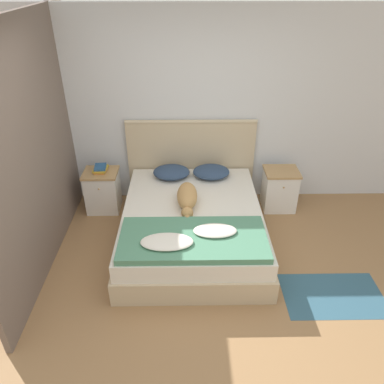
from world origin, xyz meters
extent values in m
plane|color=#997047|center=(0.00, 0.00, 0.00)|extent=(16.00, 16.00, 0.00)
cube|color=silver|center=(0.00, 2.13, 1.27)|extent=(9.00, 0.06, 2.55)
cube|color=#706056|center=(-1.55, 1.05, 1.27)|extent=(0.06, 3.10, 2.55)
cube|color=#C6B28E|center=(0.07, 1.02, 0.14)|extent=(1.65, 2.03, 0.27)
cube|color=silver|center=(0.07, 1.02, 0.38)|extent=(1.59, 1.97, 0.21)
cube|color=#C6B28E|center=(0.07, 2.06, 0.57)|extent=(1.73, 0.04, 1.15)
cylinder|color=#C6B28E|center=(0.07, 2.06, 1.15)|extent=(1.73, 0.06, 0.06)
cube|color=white|center=(-1.12, 1.76, 0.27)|extent=(0.43, 0.36, 0.55)
cube|color=tan|center=(-1.12, 1.76, 0.56)|extent=(0.45, 0.39, 0.03)
sphere|color=tan|center=(-1.12, 1.57, 0.43)|extent=(0.02, 0.02, 0.02)
cube|color=white|center=(1.27, 1.76, 0.27)|extent=(0.43, 0.36, 0.55)
cube|color=tan|center=(1.27, 1.76, 0.56)|extent=(0.45, 0.39, 0.03)
sphere|color=tan|center=(1.27, 1.57, 0.43)|extent=(0.02, 0.02, 0.02)
ellipsoid|color=navy|center=(-0.19, 1.79, 0.55)|extent=(0.48, 0.40, 0.14)
ellipsoid|color=navy|center=(0.34, 1.79, 0.55)|extent=(0.48, 0.40, 0.14)
cube|color=#4C8466|center=(0.07, 0.41, 0.52)|extent=(1.49, 0.71, 0.07)
ellipsoid|color=silver|center=(-0.19, 0.31, 0.57)|extent=(0.52, 0.28, 0.06)
ellipsoid|color=silver|center=(0.30, 0.48, 0.57)|extent=(0.45, 0.25, 0.05)
ellipsoid|color=tan|center=(0.01, 1.12, 0.59)|extent=(0.24, 0.51, 0.22)
sphere|color=tan|center=(0.01, 0.84, 0.55)|extent=(0.14, 0.14, 0.14)
ellipsoid|color=tan|center=(0.01, 0.78, 0.54)|extent=(0.06, 0.07, 0.05)
cone|color=tan|center=(-0.02, 0.85, 0.60)|extent=(0.04, 0.04, 0.05)
cone|color=tan|center=(0.05, 0.85, 0.60)|extent=(0.04, 0.04, 0.05)
ellipsoid|color=tan|center=(0.05, 1.34, 0.53)|extent=(0.15, 0.23, 0.08)
cube|color=orange|center=(-1.12, 1.78, 0.58)|extent=(0.14, 0.18, 0.02)
cube|color=gold|center=(-1.12, 1.79, 0.61)|extent=(0.18, 0.22, 0.03)
cube|color=#285689|center=(-1.12, 1.78, 0.64)|extent=(0.16, 0.20, 0.03)
cube|color=#335B70|center=(1.50, 0.12, 0.00)|extent=(1.02, 0.62, 0.00)
camera|label=1|loc=(0.01, -2.58, 2.90)|focal=35.00mm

